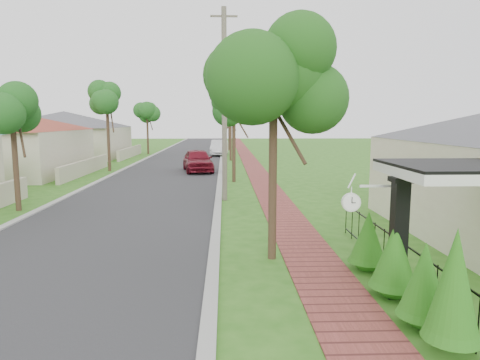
# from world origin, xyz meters

# --- Properties ---
(ground) EXTENTS (160.00, 160.00, 0.00)m
(ground) POSITION_xyz_m (0.00, 0.00, 0.00)
(ground) COLOR #2B6417
(ground) RESTS_ON ground
(road) EXTENTS (7.00, 120.00, 0.02)m
(road) POSITION_xyz_m (-3.00, 20.00, 0.00)
(road) COLOR #28282B
(road) RESTS_ON ground
(kerb_right) EXTENTS (0.30, 120.00, 0.10)m
(kerb_right) POSITION_xyz_m (0.65, 20.00, 0.00)
(kerb_right) COLOR #9E9E99
(kerb_right) RESTS_ON ground
(kerb_left) EXTENTS (0.30, 120.00, 0.10)m
(kerb_left) POSITION_xyz_m (-6.65, 20.00, 0.00)
(kerb_left) COLOR #9E9E99
(kerb_left) RESTS_ON ground
(sidewalk) EXTENTS (1.50, 120.00, 0.03)m
(sidewalk) POSITION_xyz_m (3.25, 20.00, 0.00)
(sidewalk) COLOR brown
(sidewalk) RESTS_ON ground
(porch_post) EXTENTS (0.48, 0.48, 2.52)m
(porch_post) POSITION_xyz_m (4.55, -1.00, 1.12)
(porch_post) COLOR black
(porch_post) RESTS_ON ground
(picket_fence) EXTENTS (0.03, 8.02, 1.00)m
(picket_fence) POSITION_xyz_m (4.90, -0.00, 0.53)
(picket_fence) COLOR black
(picket_fence) RESTS_ON ground
(street_trees) EXTENTS (10.70, 37.65, 5.89)m
(street_trees) POSITION_xyz_m (-2.87, 26.84, 4.54)
(street_trees) COLOR #382619
(street_trees) RESTS_ON ground
(hedge_row) EXTENTS (0.88, 4.71, 2.11)m
(hedge_row) POSITION_xyz_m (4.45, -1.60, 0.82)
(hedge_row) COLOR #176113
(hedge_row) RESTS_ON ground
(far_house_grey) EXTENTS (15.56, 15.56, 4.60)m
(far_house_grey) POSITION_xyz_m (-14.97, 34.00, 2.34)
(far_house_grey) COLOR beige
(far_house_grey) RESTS_ON ground
(parked_car_red) EXTENTS (2.70, 5.04, 1.63)m
(parked_car_red) POSITION_xyz_m (-1.00, 21.32, 0.82)
(parked_car_red) COLOR maroon
(parked_car_red) RESTS_ON ground
(parked_car_white) EXTENTS (1.91, 4.94, 1.61)m
(parked_car_white) POSITION_xyz_m (0.40, 35.87, 0.80)
(parked_car_white) COLOR silver
(parked_car_white) RESTS_ON ground
(near_tree) EXTENTS (2.20, 2.20, 5.66)m
(near_tree) POSITION_xyz_m (2.20, 1.50, 4.51)
(near_tree) COLOR #382619
(near_tree) RESTS_ON ground
(utility_pole) EXTENTS (1.20, 0.24, 8.59)m
(utility_pole) POSITION_xyz_m (0.95, 10.00, 4.35)
(utility_pole) COLOR #6D6455
(utility_pole) RESTS_ON ground
(station_clock) EXTENTS (1.05, 0.13, 0.58)m
(station_clock) POSITION_xyz_m (3.69, -0.60, 1.95)
(station_clock) COLOR white
(station_clock) RESTS_ON ground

